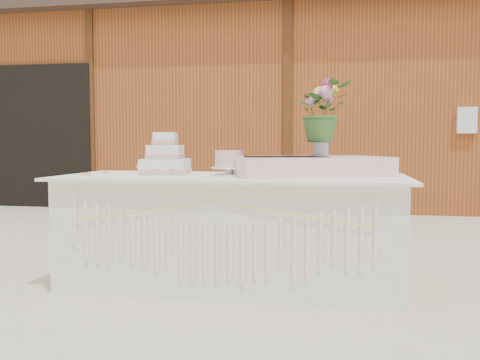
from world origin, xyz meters
name	(u,v)px	position (x,y,z in m)	size (l,w,h in m)	color
ground	(232,285)	(0.00, 0.00, 0.00)	(80.00, 80.00, 0.00)	beige
barn	(298,105)	(-0.01, 5.99, 1.68)	(12.60, 4.60, 3.30)	brown
cake_table	(232,230)	(0.00, 0.00, 0.39)	(2.40, 1.00, 0.77)	white
wedding_cake	(166,160)	(-0.52, 0.11, 0.87)	(0.37, 0.37, 0.30)	white
pink_cake_stand	(229,162)	(-0.02, -0.02, 0.87)	(0.24, 0.24, 0.18)	white
satin_runner	(309,166)	(0.52, 0.12, 0.84)	(1.05, 0.61, 0.13)	beige
flower_vase	(321,146)	(0.61, 0.16, 0.98)	(0.11, 0.11, 0.15)	#BABABF
bouquet	(322,104)	(0.61, 0.16, 1.27)	(0.38, 0.33, 0.43)	#366327
loose_flowers	(101,173)	(-1.01, 0.06, 0.78)	(0.13, 0.31, 0.02)	#CD7D9D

